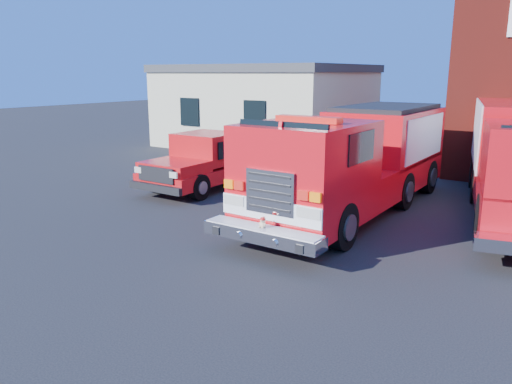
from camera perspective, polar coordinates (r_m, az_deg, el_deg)
The scene contains 4 objects.
ground at distance 12.62m, azimuth 3.08°, elevation -4.70°, with size 100.00×100.00×0.00m, color black.
side_building at distance 27.84m, azimuth 1.15°, elevation 9.91°, with size 10.20×8.20×4.35m.
fire_engine at distance 14.54m, azimuth 11.37°, elevation 3.70°, with size 2.80×9.58×2.95m.
pickup_truck at distance 17.73m, azimuth -4.93°, elevation 3.59°, with size 2.16×5.87×1.91m.
Camera 1 is at (6.18, -10.28, 3.93)m, focal length 35.00 mm.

